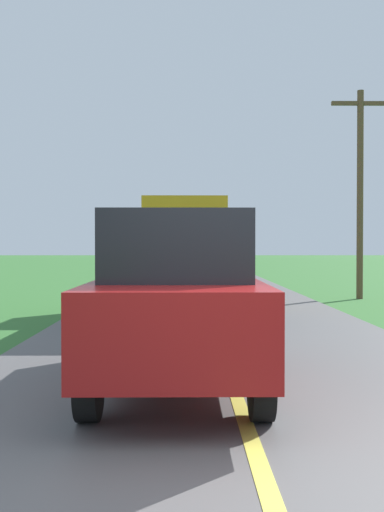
% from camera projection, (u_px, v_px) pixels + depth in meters
% --- Properties ---
extents(ground_plane, '(200.00, 200.00, 0.00)m').
position_uv_depth(ground_plane, '(265.00, 493.00, 3.87)').
color(ground_plane, '#336B2D').
extents(road_surface, '(6.40, 120.00, 0.08)m').
position_uv_depth(road_surface, '(265.00, 487.00, 3.87)').
color(road_surface, '#565454').
rests_on(road_surface, ground).
extents(centre_line, '(0.14, 108.00, 0.01)m').
position_uv_depth(centre_line, '(265.00, 481.00, 3.87)').
color(centre_line, '#E0D64C').
rests_on(centre_line, road_surface).
extents(banana_truck_near, '(2.38, 5.82, 2.80)m').
position_uv_depth(banana_truck_near, '(184.00, 253.00, 13.87)').
color(banana_truck_near, '#2D2D30').
rests_on(banana_truck_near, road_surface).
extents(utility_pole_roadside, '(1.80, 0.20, 6.48)m').
position_uv_depth(utility_pole_roadside, '(360.00, 187.00, 18.04)').
color(utility_pole_roadside, brown).
rests_on(utility_pole_roadside, ground).
extents(following_car, '(1.74, 4.10, 1.92)m').
position_uv_depth(following_car, '(177.00, 298.00, 6.40)').
color(following_car, maroon).
rests_on(following_car, road_surface).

